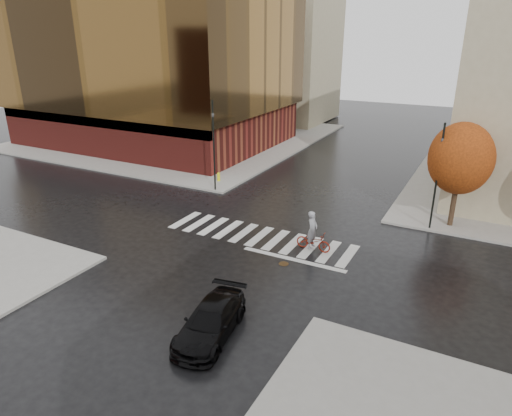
{
  "coord_description": "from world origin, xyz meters",
  "views": [
    {
      "loc": [
        11.51,
        -21.77,
        11.57
      ],
      "look_at": [
        0.0,
        0.04,
        2.0
      ],
      "focal_mm": 32.0,
      "sensor_mm": 36.0,
      "label": 1
    }
  ],
  "objects": [
    {
      "name": "fire_hydrant",
      "position": [
        -7.81,
        8.3,
        0.54
      ],
      "size": [
        0.25,
        0.25,
        0.7
      ],
      "color": "yellow",
      "rests_on": "sidewalk_nw"
    },
    {
      "name": "crosswalk",
      "position": [
        0.0,
        0.5,
        0.01
      ],
      "size": [
        12.0,
        3.0,
        0.01
      ],
      "primitive_type": "cube",
      "color": "silver",
      "rests_on": "ground"
    },
    {
      "name": "tree_ne_a",
      "position": [
        10.0,
        7.4,
        4.46
      ],
      "size": [
        3.8,
        3.8,
        6.5
      ],
      "color": "#332616",
      "rests_on": "sidewalk_ne"
    },
    {
      "name": "ground",
      "position": [
        0.0,
        0.0,
        0.0
      ],
      "size": [
        120.0,
        120.0,
        0.0
      ],
      "primitive_type": "plane",
      "color": "black",
      "rests_on": "ground"
    },
    {
      "name": "sedan",
      "position": [
        2.67,
        -8.93,
        0.66
      ],
      "size": [
        2.57,
        4.79,
        1.32
      ],
      "primitive_type": "imported",
      "rotation": [
        0.0,
        0.0,
        0.16
      ],
      "color": "black",
      "rests_on": "ground"
    },
    {
      "name": "traffic_light_nw",
      "position": [
        -6.87,
        6.3,
        3.98
      ],
      "size": [
        0.21,
        0.19,
        6.81
      ],
      "rotation": [
        0.0,
        0.0,
        -1.91
      ],
      "color": "black",
      "rests_on": "sidewalk_nw"
    },
    {
      "name": "sidewalk_nw",
      "position": [
        -21.0,
        21.0,
        0.07
      ],
      "size": [
        30.0,
        30.0,
        0.15
      ],
      "primitive_type": "cube",
      "color": "gray",
      "rests_on": "ground"
    },
    {
      "name": "traffic_light_ne",
      "position": [
        8.93,
        6.3,
        3.81
      ],
      "size": [
        0.18,
        0.2,
        6.56
      ],
      "rotation": [
        0.0,
        0.0,
        2.82
      ],
      "color": "black",
      "rests_on": "sidewalk_ne"
    },
    {
      "name": "cyclist",
      "position": [
        3.49,
        0.31,
        0.79
      ],
      "size": [
        2.06,
        0.81,
        2.31
      ],
      "rotation": [
        0.0,
        0.0,
        1.53
      ],
      "color": "maroon",
      "rests_on": "ground"
    },
    {
      "name": "office_glass",
      "position": [
        -22.0,
        17.99,
        8.28
      ],
      "size": [
        27.0,
        19.0,
        16.0
      ],
      "color": "maroon",
      "rests_on": "sidewalk_nw"
    },
    {
      "name": "manhole",
      "position": [
        2.75,
        -2.0,
        0.01
      ],
      "size": [
        0.67,
        0.67,
        0.01
      ],
      "primitive_type": "cylinder",
      "rotation": [
        0.0,
        0.0,
        0.28
      ],
      "color": "#463119",
      "rests_on": "ground"
    },
    {
      "name": "building_nw_far",
      "position": [
        -16.0,
        37.0,
        10.15
      ],
      "size": [
        14.0,
        12.0,
        20.0
      ],
      "primitive_type": "cube",
      "color": "gray",
      "rests_on": "sidewalk_nw"
    }
  ]
}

